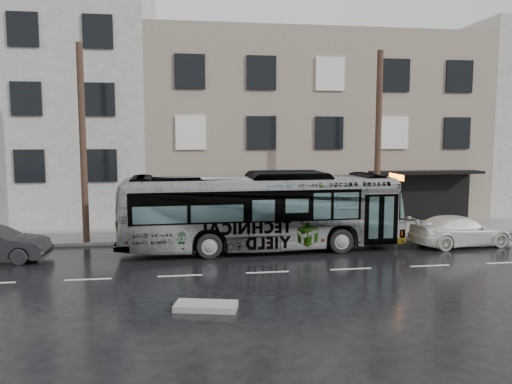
{
  "coord_description": "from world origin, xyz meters",
  "views": [
    {
      "loc": [
        -3.03,
        -20.23,
        4.99
      ],
      "look_at": [
        0.3,
        2.5,
        2.44
      ],
      "focal_mm": 35.0,
      "sensor_mm": 36.0,
      "label": 1
    }
  ],
  "objects_px": {
    "utility_pole_front": "(378,144)",
    "bus": "(261,211)",
    "white_sedan": "(460,231)",
    "sign_post": "(397,209)",
    "utility_pole_rear": "(83,144)"
  },
  "relations": [
    {
      "from": "white_sedan",
      "to": "utility_pole_front",
      "type": "bearing_deg",
      "value": 43.14
    },
    {
      "from": "utility_pole_front",
      "to": "bus",
      "type": "height_order",
      "value": "utility_pole_front"
    },
    {
      "from": "utility_pole_rear",
      "to": "sign_post",
      "type": "relative_size",
      "value": 3.75
    },
    {
      "from": "utility_pole_front",
      "to": "sign_post",
      "type": "xyz_separation_m",
      "value": [
        1.1,
        0.0,
        -3.3
      ]
    },
    {
      "from": "bus",
      "to": "white_sedan",
      "type": "bearing_deg",
      "value": -94.93
    },
    {
      "from": "sign_post",
      "to": "utility_pole_front",
      "type": "bearing_deg",
      "value": 180.0
    },
    {
      "from": "utility_pole_front",
      "to": "bus",
      "type": "distance_m",
      "value": 7.13
    },
    {
      "from": "white_sedan",
      "to": "sign_post",
      "type": "bearing_deg",
      "value": 30.34
    },
    {
      "from": "bus",
      "to": "utility_pole_front",
      "type": "bearing_deg",
      "value": -73.11
    },
    {
      "from": "white_sedan",
      "to": "bus",
      "type": "bearing_deg",
      "value": 80.45
    },
    {
      "from": "utility_pole_rear",
      "to": "white_sedan",
      "type": "bearing_deg",
      "value": -8.68
    },
    {
      "from": "sign_post",
      "to": "utility_pole_rear",
      "type": "bearing_deg",
      "value": 180.0
    },
    {
      "from": "utility_pole_front",
      "to": "bus",
      "type": "relative_size",
      "value": 0.73
    },
    {
      "from": "utility_pole_rear",
      "to": "utility_pole_front",
      "type": "bearing_deg",
      "value": 0.0
    },
    {
      "from": "utility_pole_front",
      "to": "utility_pole_rear",
      "type": "distance_m",
      "value": 14.0
    }
  ]
}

